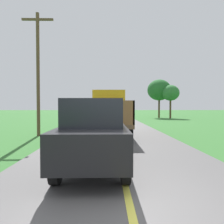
% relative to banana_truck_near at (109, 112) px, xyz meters
% --- Properties ---
extents(ground_plane, '(200.00, 200.00, 0.00)m').
position_rel_banana_truck_near_xyz_m(ground_plane, '(0.32, -9.05, -1.46)').
color(ground_plane, '#336B2D').
extents(road_surface, '(6.40, 120.00, 0.08)m').
position_rel_banana_truck_near_xyz_m(road_surface, '(0.32, -9.05, -1.42)').
color(road_surface, '#565454').
rests_on(road_surface, ground).
extents(centre_line, '(0.14, 108.00, 0.01)m').
position_rel_banana_truck_near_xyz_m(centre_line, '(0.32, -9.05, -1.38)').
color(centre_line, '#E0D64C').
rests_on(centre_line, road_surface).
extents(banana_truck_near, '(2.38, 5.82, 2.80)m').
position_rel_banana_truck_near_xyz_m(banana_truck_near, '(0.00, 0.00, 0.00)').
color(banana_truck_near, '#2D2D30').
rests_on(banana_truck_near, road_surface).
extents(utility_pole_roadside, '(1.90, 0.20, 7.52)m').
position_rel_banana_truck_near_xyz_m(utility_pole_roadside, '(-4.36, -0.19, 2.58)').
color(utility_pole_roadside, brown).
rests_on(utility_pole_roadside, ground).
extents(roadside_tree_near_left, '(2.66, 2.66, 5.10)m').
position_rel_banana_truck_near_xyz_m(roadside_tree_near_left, '(9.52, 18.14, 2.41)').
color(roadside_tree_near_left, '#4C3823').
rests_on(roadside_tree_near_left, ground).
extents(roadside_tree_mid_right, '(3.73, 3.73, 6.14)m').
position_rel_banana_truck_near_xyz_m(roadside_tree_mid_right, '(8.14, 19.59, 2.98)').
color(roadside_tree_mid_right, '#4C3823').
rests_on(roadside_tree_mid_right, ground).
extents(following_car, '(1.74, 4.10, 1.92)m').
position_rel_banana_truck_near_xyz_m(following_car, '(-0.44, -7.06, -0.39)').
color(following_car, black).
rests_on(following_car, road_surface).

